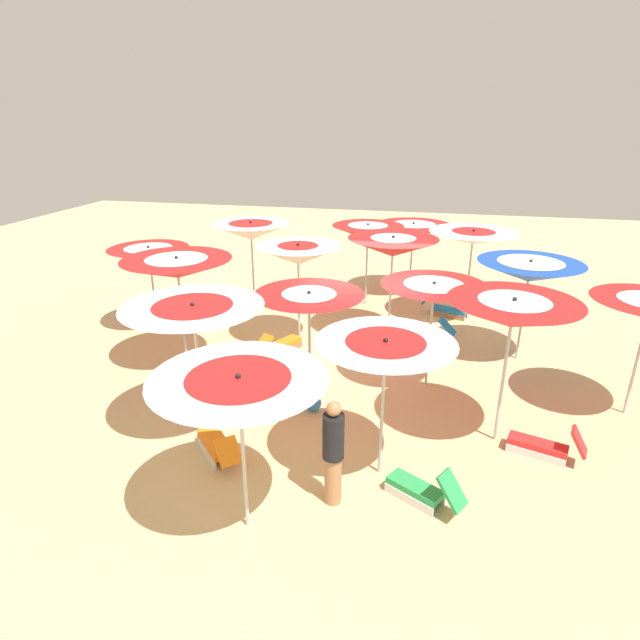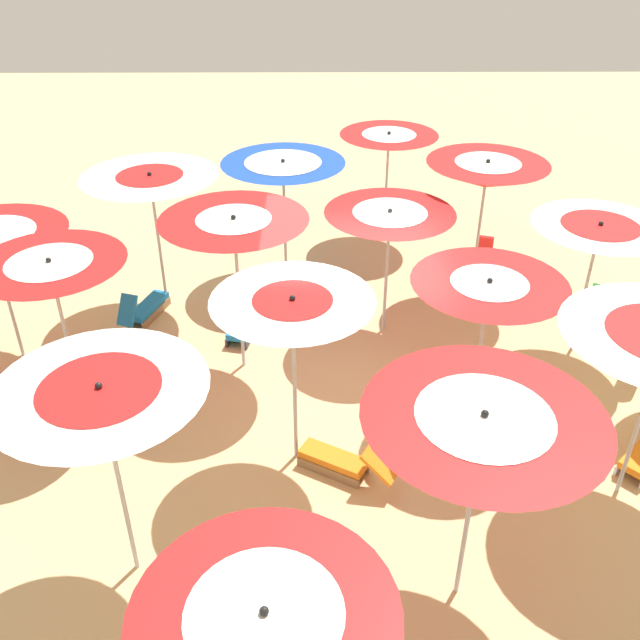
{
  "view_description": "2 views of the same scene",
  "coord_description": "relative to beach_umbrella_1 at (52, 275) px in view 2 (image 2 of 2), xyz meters",
  "views": [
    {
      "loc": [
        -1.28,
        10.23,
        5.12
      ],
      "look_at": [
        0.7,
        1.39,
        1.54
      ],
      "focal_mm": 29.09,
      "sensor_mm": 36.0,
      "label": 1
    },
    {
      "loc": [
        8.5,
        -0.54,
        6.46
      ],
      "look_at": [
        0.34,
        -0.47,
        1.27
      ],
      "focal_mm": 39.12,
      "sensor_mm": 36.0,
      "label": 2
    }
  ],
  "objects": [
    {
      "name": "ground",
      "position": [
        -0.54,
        3.96,
        -2.13
      ],
      "size": [
        39.49,
        39.49,
        0.04
      ],
      "primitive_type": "cube",
      "color": "#D1B57F"
    },
    {
      "name": "beach_umbrella_1",
      "position": [
        0.0,
        0.0,
        0.0
      ],
      "size": [
        1.98,
        1.98,
        2.36
      ],
      "color": "#B2B2B7",
      "rests_on": "ground"
    },
    {
      "name": "beach_umbrella_2",
      "position": [
        2.89,
        1.43,
        0.19
      ],
      "size": [
        2.03,
        2.03,
        2.57
      ],
      "color": "#B2B2B7",
      "rests_on": "ground"
    },
    {
      "name": "beach_umbrella_3",
      "position": [
        4.96,
        3.05,
        -0.14
      ],
      "size": [
        1.96,
        1.96,
        2.18
      ],
      "color": "#B2B2B7",
      "rests_on": "ground"
    },
    {
      "name": "beach_umbrella_4",
      "position": [
        -2.77,
        0.76,
        0.14
      ],
      "size": [
        2.22,
        2.22,
        2.47
      ],
      "color": "#B2B2B7",
      "rests_on": "ground"
    },
    {
      "name": "beach_umbrella_5",
      "position": [
        -0.89,
        2.3,
        0.17
      ],
      "size": [
        2.1,
        2.1,
        2.55
      ],
      "color": "#B2B2B7",
      "rests_on": "ground"
    },
    {
      "name": "beach_umbrella_6",
      "position": [
        1.16,
        3.16,
        0.08
      ],
      "size": [
        1.92,
        1.92,
        2.46
      ],
      "color": "#B2B2B7",
      "rests_on": "ground"
    },
    {
      "name": "beach_umbrella_7",
      "position": [
        3.23,
        4.92,
        0.13
      ],
      "size": [
        2.23,
        2.23,
        2.49
      ],
      "color": "#B2B2B7",
      "rests_on": "ground"
    },
    {
      "name": "beach_umbrella_8",
      "position": [
        -3.85,
        2.86,
        -0.07
      ],
      "size": [
        2.21,
        2.21,
        2.3
      ],
      "color": "#B2B2B7",
      "rests_on": "ground"
    },
    {
      "name": "beach_umbrella_9",
      "position": [
        -1.88,
        4.57,
        -0.13
      ],
      "size": [
        2.03,
        2.03,
        2.2
      ],
      "color": "#B2B2B7",
      "rests_on": "ground"
    },
    {
      "name": "beach_umbrella_10",
      "position": [
        0.3,
        5.63,
        -0.16
      ],
      "size": [
        2.01,
        2.01,
        2.2
      ],
      "color": "#B2B2B7",
      "rests_on": "ground"
    },
    {
      "name": "beach_umbrella_12",
      "position": [
        -5.5,
        4.88,
        -0.06
      ],
      "size": [
        1.95,
        1.95,
        2.27
      ],
      "color": "#B2B2B7",
      "rests_on": "ground"
    },
    {
      "name": "beach_umbrella_13",
      "position": [
        -3.09,
        6.28,
        0.18
      ],
      "size": [
        2.04,
        2.04,
        2.55
      ],
      "color": "#B2B2B7",
      "rests_on": "ground"
    },
    {
      "name": "beach_umbrella_14",
      "position": [
        -1.27,
        7.57,
        -0.1
      ],
      "size": [
        2.0,
        2.0,
        2.26
      ],
      "color": "#B2B2B7",
      "rests_on": "ground"
    },
    {
      "name": "lounger_0",
      "position": [
        -3.79,
        6.61,
        -1.9
      ],
      "size": [
        1.2,
        0.64,
        0.64
      ],
      "rotation": [
        0.0,
        0.0,
        5.98
      ],
      "color": "silver",
      "rests_on": "ground"
    },
    {
      "name": "lounger_1",
      "position": [
        -1.83,
        2.24,
        -1.89
      ],
      "size": [
        1.24,
        0.6,
        0.61
      ],
      "rotation": [
        0.0,
        0.0,
        6.06
      ],
      "color": "#333338",
      "rests_on": "ground"
    },
    {
      "name": "lounger_2",
      "position": [
        -2.26,
        0.49,
        -1.9
      ],
      "size": [
        1.29,
        0.68,
        0.71
      ],
      "rotation": [
        0.0,
        0.0,
        9.1
      ],
      "color": "olive",
      "rests_on": "ground"
    },
    {
      "name": "lounger_3",
      "position": [
        1.46,
        3.74,
        -1.91
      ],
      "size": [
        0.91,
        1.3,
        0.55
      ],
      "rotation": [
        0.0,
        0.0,
        4.21
      ],
      "color": "olive",
      "rests_on": "ground"
    },
    {
      "name": "lounger_5",
      "position": [
        -1.93,
        8.11,
        -1.89
      ],
      "size": [
        1.16,
        0.86,
        0.67
      ],
      "rotation": [
        0.0,
        0.0,
        5.76
      ],
      "color": "silver",
      "rests_on": "ground"
    },
    {
      "name": "beach_ball",
      "position": [
        0.14,
        6.06,
        -1.95
      ],
      "size": [
        0.32,
        0.32,
        0.32
      ],
      "primitive_type": "sphere",
      "color": "#337FE5",
      "rests_on": "ground"
    }
  ]
}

